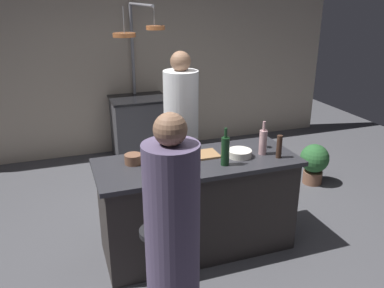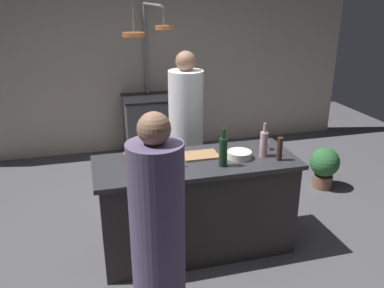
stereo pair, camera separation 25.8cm
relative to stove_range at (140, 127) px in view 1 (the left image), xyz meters
name	(u,v)px [view 1 (the left image)]	position (x,y,z in m)	size (l,w,h in m)	color
ground_plane	(197,246)	(0.00, -2.45, -0.45)	(9.00, 9.00, 0.00)	#4C4C51
back_wall	(131,64)	(0.00, 0.40, 0.85)	(6.40, 0.16, 2.60)	#BCAD99
kitchen_island	(197,205)	(0.00, -2.45, 0.01)	(1.80, 0.72, 0.90)	#332D2B
stove_range	(140,127)	(0.00, 0.00, 0.00)	(0.80, 0.64, 0.89)	#47474C
chef	(181,138)	(0.12, -1.61, 0.36)	(0.37, 0.37, 1.74)	white
bar_stool_left	(158,264)	(-0.54, -3.07, -0.07)	(0.28, 0.28, 0.68)	#4C4C51
guest_left	(173,246)	(-0.53, -3.42, 0.32)	(0.35, 0.35, 1.65)	#594C6B
overhead_pot_rack	(136,50)	(-0.07, -0.37, 1.16)	(0.59, 1.29, 2.17)	gray
potted_plant	(314,161)	(1.87, -1.64, -0.15)	(0.36, 0.36, 0.52)	brown
cutting_board	(201,155)	(0.06, -2.36, 0.46)	(0.32, 0.22, 0.02)	#997047
pepper_mill	(279,147)	(0.70, -2.63, 0.56)	(0.05, 0.05, 0.21)	#382319
wine_bottle_rose	(263,142)	(0.61, -2.51, 0.57)	(0.07, 0.07, 0.31)	#B78C8E
wine_bottle_red	(225,151)	(0.19, -2.62, 0.58)	(0.07, 0.07, 0.33)	#143319
wine_bottle_amber	(167,154)	(-0.30, -2.52, 0.58)	(0.07, 0.07, 0.32)	brown
wine_glass_near_left_guest	(148,154)	(-0.43, -2.42, 0.56)	(0.07, 0.07, 0.15)	silver
wine_glass_by_chef	(265,137)	(0.71, -2.36, 0.56)	(0.07, 0.07, 0.15)	silver
wine_glass_near_right_guest	(163,161)	(-0.36, -2.60, 0.56)	(0.07, 0.07, 0.15)	silver
mixing_bowl_wooden	(133,159)	(-0.55, -2.33, 0.50)	(0.15, 0.15, 0.08)	brown
mixing_bowl_ceramic	(240,153)	(0.39, -2.50, 0.49)	(0.22, 0.22, 0.06)	silver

